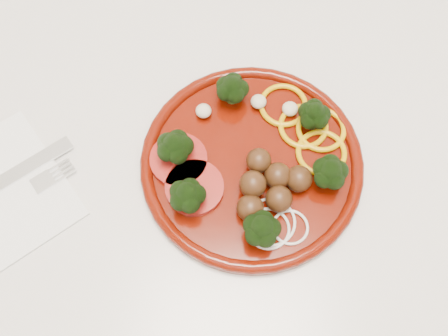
{
  "coord_description": "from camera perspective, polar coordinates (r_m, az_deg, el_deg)",
  "views": [
    {
      "loc": [
        -0.18,
        1.47,
        1.47
      ],
      "look_at": [
        -0.18,
        1.7,
        0.92
      ],
      "focal_mm": 45.0,
      "sensor_mm": 36.0,
      "label": 1
    }
  ],
  "objects": [
    {
      "name": "plate",
      "position": [
        0.61,
        2.96,
        0.47
      ],
      "size": [
        0.24,
        0.24,
        0.05
      ],
      "rotation": [
        0.0,
        0.0,
        0.28
      ],
      "color": "#4D0C02",
      "rests_on": "counter"
    },
    {
      "name": "counter",
      "position": [
        1.06,
        10.04,
        -10.46
      ],
      "size": [
        2.4,
        0.6,
        0.9
      ],
      "color": "silver",
      "rests_on": "ground"
    }
  ]
}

